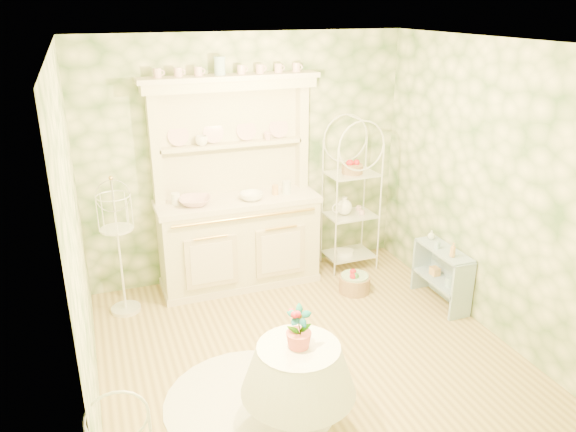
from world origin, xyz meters
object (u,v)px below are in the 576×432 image
object	(u,v)px
kitchen_dresser	(237,186)
floor_basket	(354,282)
birdcage_stand	(119,246)
round_table	(298,391)
side_shelf	(441,278)
bakers_rack	(351,196)

from	to	relation	value
kitchen_dresser	floor_basket	size ratio (longest dim) A/B	6.81
kitchen_dresser	birdcage_stand	size ratio (longest dim) A/B	1.58
round_table	birdcage_stand	xyz separation A→B (m)	(-1.05, 2.20, 0.39)
kitchen_dresser	side_shelf	distance (m)	2.35
side_shelf	floor_basket	size ratio (longest dim) A/B	1.99
floor_basket	kitchen_dresser	bearing A→B (deg)	150.59
bakers_rack	floor_basket	bearing A→B (deg)	-112.09
bakers_rack	round_table	world-z (taller)	bakers_rack
floor_basket	birdcage_stand	bearing A→B (deg)	169.54
birdcage_stand	floor_basket	bearing A→B (deg)	-10.46
side_shelf	bakers_rack	bearing A→B (deg)	121.26
kitchen_dresser	floor_basket	bearing A→B (deg)	-29.41
kitchen_dresser	bakers_rack	size ratio (longest dim) A/B	1.30
side_shelf	birdcage_stand	size ratio (longest dim) A/B	0.46
kitchen_dresser	birdcage_stand	world-z (taller)	kitchen_dresser
side_shelf	round_table	world-z (taller)	round_table
bakers_rack	round_table	xyz separation A→B (m)	(-1.57, -2.37, -0.54)
kitchen_dresser	side_shelf	world-z (taller)	kitchen_dresser
kitchen_dresser	side_shelf	bearing A→B (deg)	-31.84
bakers_rack	birdcage_stand	distance (m)	2.63
round_table	floor_basket	world-z (taller)	round_table
floor_basket	round_table	bearing A→B (deg)	-127.38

